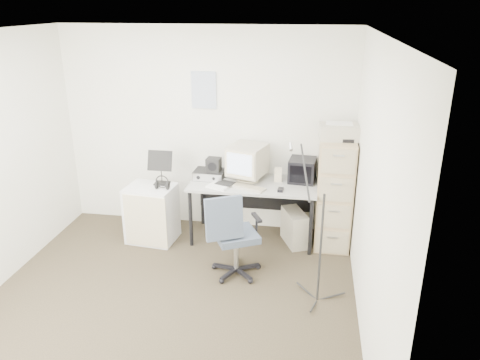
# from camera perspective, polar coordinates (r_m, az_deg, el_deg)

# --- Properties ---
(floor) EXTENTS (3.60, 3.60, 0.01)m
(floor) POSITION_cam_1_polar(r_m,az_deg,el_deg) (4.76, -8.65, -14.57)
(floor) COLOR #2E2A1D
(floor) RESTS_ON ground
(ceiling) EXTENTS (3.60, 3.60, 0.01)m
(ceiling) POSITION_cam_1_polar(r_m,az_deg,el_deg) (3.89, -10.72, 17.09)
(ceiling) COLOR white
(ceiling) RESTS_ON ground
(wall_back) EXTENTS (3.60, 0.02, 2.50)m
(wall_back) POSITION_cam_1_polar(r_m,az_deg,el_deg) (5.81, -4.07, 6.03)
(wall_back) COLOR white
(wall_back) RESTS_ON ground
(wall_front) EXTENTS (3.60, 0.02, 2.50)m
(wall_front) POSITION_cam_1_polar(r_m,az_deg,el_deg) (2.71, -21.75, -14.07)
(wall_front) COLOR white
(wall_front) RESTS_ON ground
(wall_right) EXTENTS (0.02, 3.60, 2.50)m
(wall_right) POSITION_cam_1_polar(r_m,az_deg,el_deg) (3.99, 15.79, -1.79)
(wall_right) COLOR white
(wall_right) RESTS_ON ground
(wall_calendar) EXTENTS (0.30, 0.02, 0.44)m
(wall_calendar) POSITION_cam_1_polar(r_m,az_deg,el_deg) (5.70, -4.43, 10.88)
(wall_calendar) COLOR white
(wall_calendar) RESTS_ON wall_back
(filing_cabinet) EXTENTS (0.40, 0.60, 1.30)m
(filing_cabinet) POSITION_cam_1_polar(r_m,az_deg,el_deg) (5.56, 11.41, -1.55)
(filing_cabinet) COLOR tan
(filing_cabinet) RESTS_ON floor
(printer) EXTENTS (0.45, 0.32, 0.17)m
(printer) POSITION_cam_1_polar(r_m,az_deg,el_deg) (5.34, 11.97, 5.76)
(printer) COLOR #B8B499
(printer) RESTS_ON filing_cabinet
(desk) EXTENTS (1.50, 0.70, 0.73)m
(desk) POSITION_cam_1_polar(r_m,az_deg,el_deg) (5.68, 1.59, -3.78)
(desk) COLOR #B6B6B6
(desk) RESTS_ON floor
(crt_monitor) EXTENTS (0.50, 0.51, 0.44)m
(crt_monitor) POSITION_cam_1_polar(r_m,az_deg,el_deg) (5.54, 0.92, 2.08)
(crt_monitor) COLOR #B8B499
(crt_monitor) RESTS_ON desk
(crt_tv) EXTENTS (0.33, 0.35, 0.28)m
(crt_tv) POSITION_cam_1_polar(r_m,az_deg,el_deg) (5.60, 7.59, 1.22)
(crt_tv) COLOR black
(crt_tv) RESTS_ON desk
(desk_speaker) EXTENTS (0.09, 0.09, 0.16)m
(desk_speaker) POSITION_cam_1_polar(r_m,az_deg,el_deg) (5.58, 4.66, 0.66)
(desk_speaker) COLOR beige
(desk_speaker) RESTS_ON desk
(keyboard) EXTENTS (0.43, 0.29, 0.02)m
(keyboard) POSITION_cam_1_polar(r_m,az_deg,el_deg) (5.36, 0.98, -0.93)
(keyboard) COLOR #B8B499
(keyboard) RESTS_ON desk
(mouse) EXTENTS (0.07, 0.11, 0.03)m
(mouse) POSITION_cam_1_polar(r_m,az_deg,el_deg) (5.31, 4.97, -1.19)
(mouse) COLOR black
(mouse) RESTS_ON desk
(radio_receiver) EXTENTS (0.38, 0.28, 0.10)m
(radio_receiver) POSITION_cam_1_polar(r_m,az_deg,el_deg) (5.67, -3.72, 0.70)
(radio_receiver) COLOR black
(radio_receiver) RESTS_ON desk
(radio_speaker) EXTENTS (0.17, 0.16, 0.16)m
(radio_speaker) POSITION_cam_1_polar(r_m,az_deg,el_deg) (5.59, -3.23, 1.88)
(radio_speaker) COLOR black
(radio_speaker) RESTS_ON radio_receiver
(papers) EXTENTS (0.35, 0.40, 0.02)m
(papers) POSITION_cam_1_polar(r_m,az_deg,el_deg) (5.47, -2.21, -0.51)
(papers) COLOR white
(papers) RESTS_ON desk
(pc_tower) EXTENTS (0.35, 0.48, 0.41)m
(pc_tower) POSITION_cam_1_polar(r_m,az_deg,el_deg) (5.67, 6.64, -5.76)
(pc_tower) COLOR #B8B499
(pc_tower) RESTS_ON floor
(office_chair) EXTENTS (0.73, 0.73, 0.94)m
(office_chair) POSITION_cam_1_polar(r_m,az_deg,el_deg) (4.91, -0.48, -6.57)
(office_chair) COLOR #414955
(office_chair) RESTS_ON floor
(side_cart) EXTENTS (0.60, 0.50, 0.69)m
(side_cart) POSITION_cam_1_polar(r_m,az_deg,el_deg) (5.76, -10.70, -4.03)
(side_cart) COLOR white
(side_cart) RESTS_ON floor
(music_stand) EXTENTS (0.29, 0.16, 0.43)m
(music_stand) POSITION_cam_1_polar(r_m,az_deg,el_deg) (5.62, -9.60, 1.58)
(music_stand) COLOR black
(music_stand) RESTS_ON side_cart
(headphones) EXTENTS (0.22, 0.22, 0.03)m
(headphones) POSITION_cam_1_polar(r_m,az_deg,el_deg) (5.52, -9.46, -0.53)
(headphones) COLOR black
(headphones) RESTS_ON side_cart
(mic_stand) EXTENTS (0.03, 0.03, 1.47)m
(mic_stand) POSITION_cam_1_polar(r_m,az_deg,el_deg) (4.43, 9.93, -6.34)
(mic_stand) COLOR black
(mic_stand) RESTS_ON floor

